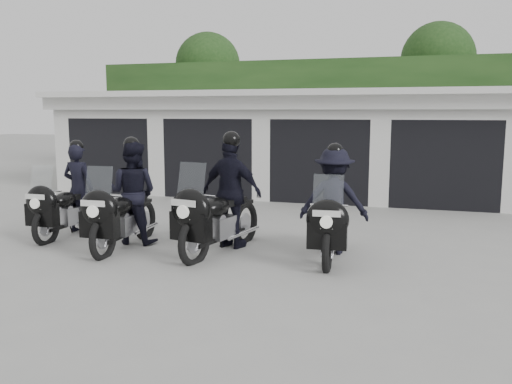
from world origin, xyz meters
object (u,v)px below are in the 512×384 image
(police_bike_a, at_px, (69,197))
(police_bike_d, at_px, (333,207))
(police_bike_c, at_px, (226,199))
(police_bike_b, at_px, (128,199))

(police_bike_a, xyz_separation_m, police_bike_d, (5.14, -0.02, 0.07))
(police_bike_d, bearing_deg, police_bike_a, 175.62)
(police_bike_c, relative_size, police_bike_d, 1.08)
(police_bike_c, bearing_deg, police_bike_b, -161.77)
(police_bike_a, bearing_deg, police_bike_d, -0.11)
(police_bike_b, bearing_deg, police_bike_d, 3.78)
(police_bike_c, height_order, police_bike_d, police_bike_c)
(police_bike_a, bearing_deg, police_bike_c, -3.24)
(police_bike_c, bearing_deg, police_bike_a, -171.70)
(police_bike_a, relative_size, police_bike_d, 0.98)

